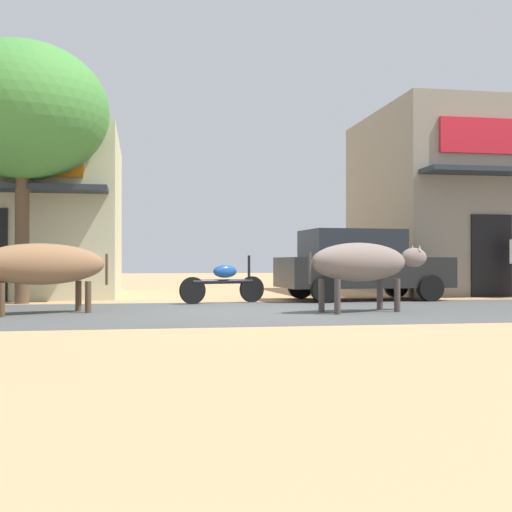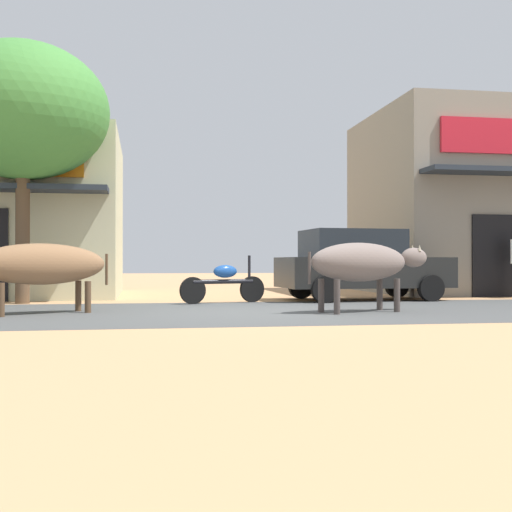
{
  "view_description": "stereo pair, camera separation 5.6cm",
  "coord_description": "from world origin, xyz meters",
  "px_view_note": "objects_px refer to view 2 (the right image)",
  "views": [
    {
      "loc": [
        -2.05,
        -11.81,
        0.9
      ],
      "look_at": [
        0.23,
        1.32,
        1.01
      ],
      "focal_mm": 46.79,
      "sensor_mm": 36.0,
      "label": 1
    },
    {
      "loc": [
        -1.99,
        -11.82,
        0.9
      ],
      "look_at": [
        0.23,
        1.32,
        1.01
      ],
      "focal_mm": 46.79,
      "sensor_mm": 36.0,
      "label": 2
    }
  ],
  "objects_px": {
    "parked_motorcycle": "(224,282)",
    "parked_hatchback_car": "(360,264)",
    "cow_near_brown": "(38,265)",
    "cow_far_dark": "(362,263)",
    "roadside_tree": "(23,112)"
  },
  "relations": [
    {
      "from": "cow_near_brown",
      "to": "cow_far_dark",
      "type": "xyz_separation_m",
      "value": [
        5.63,
        -0.47,
        0.03
      ]
    },
    {
      "from": "parked_motorcycle",
      "to": "parked_hatchback_car",
      "type": "bearing_deg",
      "value": 10.78
    },
    {
      "from": "roadside_tree",
      "to": "parked_hatchback_car",
      "type": "xyz_separation_m",
      "value": [
        7.56,
        0.05,
        -3.28
      ]
    },
    {
      "from": "parked_hatchback_car",
      "to": "cow_far_dark",
      "type": "bearing_deg",
      "value": -107.87
    },
    {
      "from": "parked_hatchback_car",
      "to": "cow_far_dark",
      "type": "height_order",
      "value": "parked_hatchback_car"
    },
    {
      "from": "roadside_tree",
      "to": "parked_hatchback_car",
      "type": "relative_size",
      "value": 1.4
    },
    {
      "from": "parked_hatchback_car",
      "to": "cow_near_brown",
      "type": "distance_m",
      "value": 7.47
    },
    {
      "from": "roadside_tree",
      "to": "parked_motorcycle",
      "type": "bearing_deg",
      "value": -7.62
    },
    {
      "from": "parked_motorcycle",
      "to": "cow_near_brown",
      "type": "bearing_deg",
      "value": -144.53
    },
    {
      "from": "roadside_tree",
      "to": "cow_near_brown",
      "type": "xyz_separation_m",
      "value": [
        0.78,
        -3.08,
        -3.27
      ]
    },
    {
      "from": "cow_near_brown",
      "to": "cow_far_dark",
      "type": "bearing_deg",
      "value": -4.78
    },
    {
      "from": "parked_motorcycle",
      "to": "cow_near_brown",
      "type": "distance_m",
      "value": 4.33
    },
    {
      "from": "parked_motorcycle",
      "to": "cow_near_brown",
      "type": "height_order",
      "value": "cow_near_brown"
    },
    {
      "from": "cow_near_brown",
      "to": "roadside_tree",
      "type": "bearing_deg",
      "value": 104.18
    },
    {
      "from": "parked_hatchback_car",
      "to": "roadside_tree",
      "type": "bearing_deg",
      "value": -179.63
    }
  ]
}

